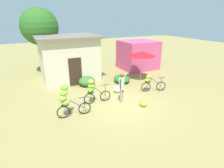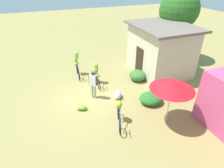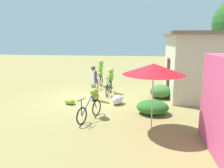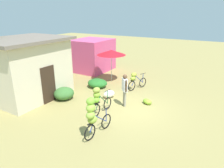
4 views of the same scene
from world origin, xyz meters
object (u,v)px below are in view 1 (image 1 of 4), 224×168
(person_vendor, at_px, (122,85))
(tree_behind_building, at_px, (40,27))
(produce_sack, at_px, (119,89))
(bicycle_center_loaded, at_px, (151,82))
(shop_pink, at_px, (138,55))
(banana_pile_on_ground, at_px, (143,103))
(bicycle_near_pile, at_px, (93,89))
(building_low, at_px, (69,58))
(market_umbrella, at_px, (142,54))
(bicycle_leftmost, at_px, (67,99))

(person_vendor, bearing_deg, tree_behind_building, 112.12)
(produce_sack, bearing_deg, bicycle_center_loaded, -21.16)
(shop_pink, distance_m, bicycle_center_loaded, 5.70)
(tree_behind_building, relative_size, banana_pile_on_ground, 8.91)
(produce_sack, bearing_deg, bicycle_near_pile, -162.56)
(bicycle_center_loaded, xyz_separation_m, person_vendor, (-2.46, -0.52, 0.38))
(building_low, relative_size, bicycle_center_loaded, 2.82)
(tree_behind_building, bearing_deg, person_vendor, -67.88)
(produce_sack, bearing_deg, shop_pink, 44.49)
(bicycle_near_pile, bearing_deg, bicycle_center_loaded, -1.63)
(bicycle_near_pile, bearing_deg, shop_pink, 37.70)
(tree_behind_building, xyz_separation_m, produce_sack, (3.68, -6.48, -3.64))
(tree_behind_building, height_order, person_vendor, tree_behind_building)
(building_low, bearing_deg, market_umbrella, -28.98)
(bicycle_near_pile, bearing_deg, banana_pile_on_ground, -34.02)
(person_vendor, bearing_deg, market_umbrella, 39.87)
(building_low, height_order, bicycle_center_loaded, building_low)
(bicycle_near_pile, distance_m, bicycle_center_loaded, 3.96)
(shop_pink, bearing_deg, bicycle_leftmost, -144.12)
(bicycle_leftmost, bearing_deg, shop_pink, 35.88)
(bicycle_center_loaded, height_order, person_vendor, person_vendor)
(building_low, bearing_deg, shop_pink, 1.84)
(bicycle_leftmost, bearing_deg, tree_behind_building, 89.87)
(person_vendor, bearing_deg, building_low, 106.38)
(building_low, distance_m, banana_pile_on_ground, 6.97)
(shop_pink, relative_size, market_umbrella, 1.43)
(building_low, xyz_separation_m, banana_pile_on_ground, (2.43, -6.35, -1.57))
(tree_behind_building, height_order, market_umbrella, tree_behind_building)
(banana_pile_on_ground, bearing_deg, tree_behind_building, 114.66)
(building_low, distance_m, bicycle_leftmost, 5.92)
(market_umbrella, bearing_deg, bicycle_leftmost, -155.09)
(bicycle_near_pile, xyz_separation_m, produce_sack, (2.02, 0.63, -0.62))
(shop_pink, relative_size, banana_pile_on_ground, 5.31)
(produce_sack, xyz_separation_m, person_vendor, (-0.53, -1.26, 0.84))
(tree_behind_building, height_order, bicycle_center_loaded, tree_behind_building)
(bicycle_center_loaded, bearing_deg, person_vendor, -168.17)
(bicycle_center_loaded, distance_m, produce_sack, 2.12)
(shop_pink, relative_size, person_vendor, 1.85)
(shop_pink, relative_size, tree_behind_building, 0.60)
(bicycle_near_pile, xyz_separation_m, person_vendor, (1.49, -0.63, 0.23))
(tree_behind_building, height_order, produce_sack, tree_behind_building)
(bicycle_near_pile, relative_size, person_vendor, 0.92)
(shop_pink, xyz_separation_m, person_vendor, (-4.95, -5.61, -0.23))
(produce_sack, bearing_deg, person_vendor, -112.77)
(market_umbrella, xyz_separation_m, bicycle_center_loaded, (-0.79, -2.20, -1.37))
(tree_behind_building, relative_size, bicycle_center_loaded, 3.36)
(market_umbrella, distance_m, bicycle_near_pile, 5.33)
(bicycle_near_pile, bearing_deg, bicycle_leftmost, -151.96)
(market_umbrella, relative_size, bicycle_center_loaded, 1.40)
(tree_behind_building, bearing_deg, bicycle_near_pile, -76.90)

